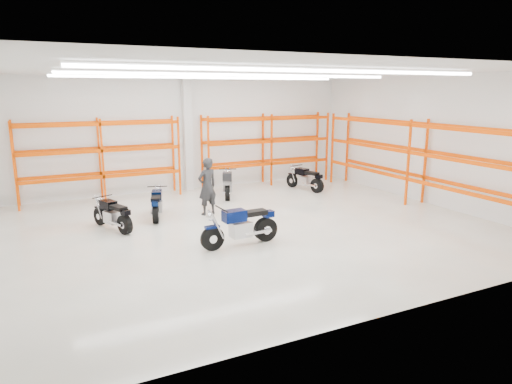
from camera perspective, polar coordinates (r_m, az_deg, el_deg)
name	(u,v)px	position (r m, az deg, el deg)	size (l,w,h in m)	color
ground	(250,227)	(13.59, -0.74, -4.39)	(14.00, 14.00, 0.00)	beige
room_shell	(249,115)	(13.03, -0.82, 9.57)	(14.02, 12.02, 4.51)	white
motorcycle_main	(243,226)	(11.92, -1.60, -4.33)	(2.19, 0.73, 1.07)	black
motorcycle_back_a	(113,215)	(13.81, -17.42, -2.82)	(0.90, 1.81, 0.93)	black
motorcycle_back_b	(157,205)	(14.73, -12.31, -1.57)	(0.84, 1.85, 0.93)	black
motorcycle_back_c	(227,184)	(17.23, -3.58, 1.02)	(1.08, 2.01, 1.08)	black
motorcycle_back_d	(306,179)	(18.50, 6.26, 1.58)	(0.76, 1.94, 0.97)	black
standing_man	(207,186)	(14.81, -6.11, 0.69)	(0.68, 0.45, 1.86)	black
structural_column	(188,134)	(18.50, -8.55, 7.14)	(0.32, 0.32, 4.50)	white
pallet_racking_back_left	(101,152)	(17.50, -18.85, 4.77)	(5.67, 0.87, 3.00)	#FF4300
pallet_racking_back_right	(267,143)	(19.53, 1.40, 6.19)	(5.67, 0.87, 3.00)	#FF4300
pallet_racking_side	(417,153)	(16.95, 19.53, 4.58)	(0.87, 9.07, 3.00)	#FF4300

